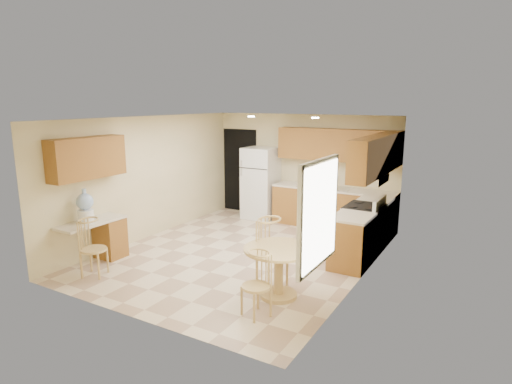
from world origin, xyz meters
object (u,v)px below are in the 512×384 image
Objects in this scene: dining_table at (279,265)px; water_crock at (85,207)px; refrigerator at (261,183)px; stove at (363,229)px; chair_table_a at (269,249)px; chair_table_b at (253,280)px; chair_desk at (88,244)px.

water_crock is (-3.40, -0.55, 0.55)m from dining_table.
refrigerator is 4.35m from dining_table.
refrigerator is at bearing 122.81° from dining_table.
refrigerator is 4.32m from water_crock.
refrigerator is 3.15m from stove.
refrigerator reaches higher than chair_table_a.
stove is 1.25× the size of chair_table_b.
refrigerator reaches higher than stove.
water_crock is (-0.45, 0.35, 0.46)m from chair_desk.
chair_table_a is (-0.76, -2.28, 0.18)m from stove.
chair_table_a is 2.91m from chair_desk.
chair_table_a reaches higher than chair_desk.
chair_table_b is (2.35, -4.38, -0.32)m from refrigerator.
chair_table_a reaches higher than dining_table.
chair_table_b is at bearing -90.00° from dining_table.
water_crock is at bearing -142.87° from stove.
chair_table_a is at bearing -52.66° from chair_table_b.
water_crock is (-3.92, -2.97, 0.57)m from stove.
stove is (2.88, -1.22, -0.39)m from refrigerator.
chair_table_a is 1.22× the size of chair_table_b.
chair_table_b is 2.95m from chair_desk.
dining_table is at bearing -67.72° from chair_table_b.
dining_table is (-0.52, -2.43, 0.02)m from stove.
water_crock is at bearing -149.44° from chair_desk.
chair_table_b is (-0.00, -0.73, 0.04)m from dining_table.
chair_desk is (-2.71, -1.04, -0.08)m from chair_table_a.
refrigerator is 1.57× the size of stove.
chair_desk is (-3.47, -3.32, 0.10)m from stove.
dining_table is 3.49m from water_crock.
chair_table_a is 3.26m from water_crock.
chair_table_b is at bearing -3.15° from water_crock.
stove reaches higher than chair_table_a.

